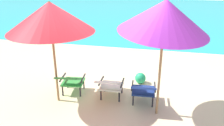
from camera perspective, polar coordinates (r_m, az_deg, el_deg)
name	(u,v)px	position (r m, az deg, el deg)	size (l,w,h in m)	color
ground_plane	(132,47)	(9.44, 4.96, 4.02)	(40.00, 40.00, 0.00)	beige
ocean_band	(148,12)	(17.97, 8.93, 12.38)	(40.00, 18.00, 0.01)	#28B2B7
lounge_chair_left	(71,81)	(5.68, -10.09, -4.29)	(0.64, 0.93, 0.68)	#338E3D
lounge_chair_center	(110,85)	(5.40, -0.43, -5.41)	(0.56, 0.89, 0.68)	silver
lounge_chair_right	(143,90)	(5.24, 7.78, -6.52)	(0.60, 0.91, 0.68)	navy
beach_umbrella_left	(50,17)	(5.03, -14.98, 10.97)	(2.55, 2.55, 2.31)	olive
beach_umbrella_right	(164,16)	(4.41, 12.84, 11.24)	(2.47, 2.47, 2.49)	olive
beach_ball	(140,78)	(6.36, 7.03, -3.72)	(0.30, 0.30, 0.30)	#1E9E60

